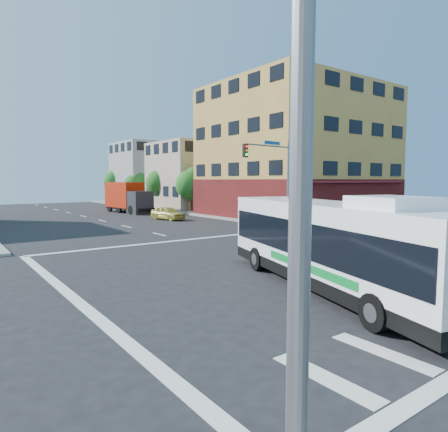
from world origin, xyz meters
TOP-DOWN VIEW (x-y plane):
  - ground at (0.00, 0.00)m, footprint 120.00×120.00m
  - sidewalk_ne at (35.00, 35.00)m, footprint 50.00×50.00m
  - corner_building_ne at (19.99, 18.48)m, footprint 18.10×15.44m
  - building_east_near at (16.98, 33.98)m, footprint 12.06×10.06m
  - building_east_far at (16.98, 47.98)m, footprint 12.06×10.06m
  - signal_mast_ne at (9.08, 10.62)m, footprint 7.91×1.13m
  - signal_mast_sw at (-9.08, -10.64)m, footprint 7.91×1.01m
  - street_tree_a at (11.90, 27.92)m, footprint 3.60×3.60m
  - street_tree_b at (11.90, 35.92)m, footprint 3.80×3.80m
  - street_tree_c at (11.90, 43.92)m, footprint 3.40×3.40m
  - street_tree_d at (11.90, 51.92)m, footprint 4.00×4.00m
  - transit_bus at (-1.85, -3.92)m, footprint 5.77×11.89m
  - box_truck at (5.92, 32.84)m, footprint 3.08×8.32m
  - parked_car at (5.58, 22.12)m, footprint 2.34×4.16m

SIDE VIEW (x-z plane):
  - ground at x=0.00m, z-range 0.00..0.00m
  - sidewalk_ne at x=35.00m, z-range 0.00..0.15m
  - parked_car at x=5.58m, z-range 0.00..1.34m
  - transit_bus at x=-1.85m, z-range -0.04..3.42m
  - box_truck at x=5.92m, z-range -0.06..3.61m
  - street_tree_c at x=11.90m, z-range 0.82..6.11m
  - street_tree_a at x=11.90m, z-range 0.83..6.35m
  - street_tree_b at x=11.90m, z-range 0.85..6.65m
  - street_tree_d at x=11.90m, z-range 0.87..6.90m
  - building_east_near at x=16.98m, z-range 0.01..9.01m
  - signal_mast_ne at x=9.08m, z-range 0.95..9.02m
  - signal_mast_sw at x=-9.08m, z-range 0.95..9.02m
  - building_east_far at x=16.98m, z-range 0.01..10.01m
  - corner_building_ne at x=19.99m, z-range -1.11..12.89m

